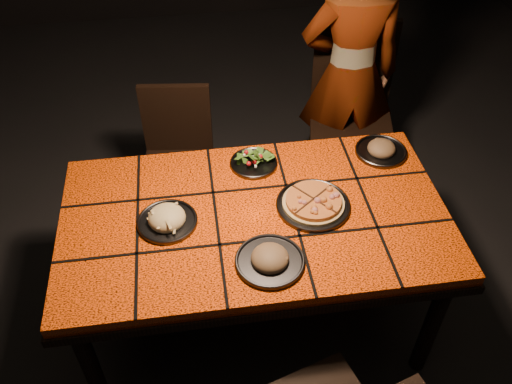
{
  "coord_description": "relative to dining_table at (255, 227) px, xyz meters",
  "views": [
    {
      "loc": [
        -0.22,
        -1.55,
        2.35
      ],
      "look_at": [
        0.01,
        0.05,
        0.82
      ],
      "focal_mm": 38.0,
      "sensor_mm": 36.0,
      "label": 1
    }
  ],
  "objects": [
    {
      "name": "room_shell",
      "position": [
        0.0,
        0.0,
        0.83
      ],
      "size": [
        6.04,
        7.04,
        3.08
      ],
      "color": "black",
      "rests_on": "ground"
    },
    {
      "name": "dining_table",
      "position": [
        0.0,
        0.0,
        0.0
      ],
      "size": [
        1.62,
        0.92,
        0.75
      ],
      "color": "#FF4C08",
      "rests_on": "ground"
    },
    {
      "name": "chair_far_left",
      "position": [
        -0.31,
        0.81,
        -0.19
      ],
      "size": [
        0.42,
        0.42,
        0.83
      ],
      "rotation": [
        0.0,
        0.0,
        -0.12
      ],
      "color": "black",
      "rests_on": "ground"
    },
    {
      "name": "chair_far_right",
      "position": [
        0.71,
        1.0,
        -0.08
      ],
      "size": [
        0.55,
        0.55,
        1.03
      ],
      "rotation": [
        0.0,
        0.0,
        -0.22
      ],
      "color": "black",
      "rests_on": "ground"
    },
    {
      "name": "diner",
      "position": [
        0.67,
        0.97,
        0.1
      ],
      "size": [
        0.59,
        0.41,
        1.54
      ],
      "primitive_type": "imported",
      "rotation": [
        0.0,
        0.0,
        3.06
      ],
      "color": "brown",
      "rests_on": "ground"
    },
    {
      "name": "plate_pizza",
      "position": [
        0.25,
        0.01,
        0.1
      ],
      "size": [
        0.37,
        0.37,
        0.04
      ],
      "color": "#38383D",
      "rests_on": "dining_table"
    },
    {
      "name": "plate_pasta",
      "position": [
        -0.36,
        -0.0,
        0.1
      ],
      "size": [
        0.25,
        0.25,
        0.08
      ],
      "color": "#38383D",
      "rests_on": "dining_table"
    },
    {
      "name": "plate_salad",
      "position": [
        0.04,
        0.31,
        0.1
      ],
      "size": [
        0.22,
        0.22,
        0.07
      ],
      "color": "#38383D",
      "rests_on": "dining_table"
    },
    {
      "name": "plate_mushroom_a",
      "position": [
        0.02,
        -0.27,
        0.1
      ],
      "size": [
        0.27,
        0.27,
        0.09
      ],
      "color": "#38383D",
      "rests_on": "dining_table"
    },
    {
      "name": "plate_mushroom_b",
      "position": [
        0.64,
        0.31,
        0.1
      ],
      "size": [
        0.24,
        0.24,
        0.08
      ],
      "color": "#38383D",
      "rests_on": "dining_table"
    }
  ]
}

